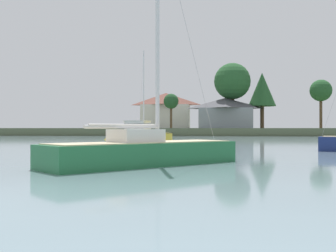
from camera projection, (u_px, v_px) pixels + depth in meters
far_shore_bank at (188, 131)px, 107.13m from camera, size 207.92×51.68×1.56m
cruiser_yellow at (133, 137)px, 46.87m from camera, size 8.37×4.31×4.36m
sailboat_green at (144, 159)px, 17.89m from camera, size 7.96×8.19×11.92m
sailboat_orange at (145, 136)px, 64.69m from camera, size 5.74×9.63×14.24m
shore_tree_inland_c at (171, 102)px, 89.91m from camera, size 3.23×3.23×7.39m
shore_tree_left_mid at (262, 90)px, 96.70m from camera, size 6.33×6.33×12.81m
shore_tree_inland_a at (321, 91)px, 98.80m from camera, size 5.12×5.12×11.44m
shore_tree_center_right at (232, 82)px, 96.66m from camera, size 8.39×8.39×15.00m
cottage_hillside at (166, 110)px, 104.45m from camera, size 12.55×8.53×8.75m
cottage_near_water at (225, 112)px, 96.15m from camera, size 12.78×10.69×6.91m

